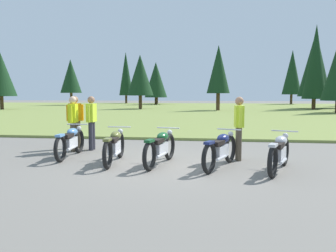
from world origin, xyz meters
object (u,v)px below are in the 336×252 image
at_px(motorcycle_navy, 221,149).
at_px(rider_checking_bike, 73,120).
at_px(rider_in_hivis_vest, 239,124).
at_px(motorcycle_olive, 115,146).
at_px(rider_with_back_turned, 92,120).
at_px(motorcycle_british_green, 160,147).
at_px(motorcycle_sky_blue, 70,141).
at_px(motorcycle_silver, 279,152).
at_px(rider_near_row_end, 75,119).

distance_m(motorcycle_navy, rider_checking_bike, 4.73).
bearing_deg(rider_in_hivis_vest, motorcycle_navy, -116.50).
bearing_deg(motorcycle_olive, rider_in_hivis_vest, 13.65).
xyz_separation_m(rider_with_back_turned, rider_in_hivis_vest, (4.41, -1.08, 0.00)).
bearing_deg(motorcycle_british_green, motorcycle_olive, 176.66).
bearing_deg(motorcycle_navy, motorcycle_sky_blue, 168.67).
distance_m(motorcycle_british_green, rider_with_back_turned, 3.15).
bearing_deg(motorcycle_olive, motorcycle_silver, -5.96).
distance_m(motorcycle_navy, rider_in_hivis_vest, 1.20).
bearing_deg(rider_checking_bike, rider_with_back_turned, 35.39).
distance_m(motorcycle_navy, rider_with_back_turned, 4.46).
bearing_deg(rider_near_row_end, rider_checking_bike, -72.57).
xyz_separation_m(motorcycle_silver, rider_with_back_turned, (-5.23, 2.25, 0.51)).
distance_m(motorcycle_olive, rider_with_back_turned, 2.29).
bearing_deg(rider_near_row_end, rider_with_back_turned, -23.64).
height_order(motorcycle_navy, rider_in_hivis_vest, rider_in_hivis_vest).
xyz_separation_m(motorcycle_sky_blue, rider_with_back_turned, (0.16, 1.24, 0.51)).
bearing_deg(rider_with_back_turned, rider_checking_bike, -144.61).
bearing_deg(motorcycle_sky_blue, motorcycle_british_green, -14.41).
xyz_separation_m(rider_near_row_end, rider_in_hivis_vest, (5.05, -1.36, 0.00)).
height_order(motorcycle_sky_blue, motorcycle_silver, same).
distance_m(rider_near_row_end, rider_in_hivis_vest, 5.23).
distance_m(motorcycle_british_green, motorcycle_silver, 2.80).
xyz_separation_m(motorcycle_sky_blue, rider_near_row_end, (-0.48, 1.52, 0.51)).
height_order(motorcycle_silver, rider_checking_bike, rider_checking_bike).
xyz_separation_m(motorcycle_british_green, motorcycle_silver, (2.78, -0.34, 0.00)).
relative_size(motorcycle_olive, motorcycle_british_green, 1.01).
relative_size(motorcycle_olive, rider_in_hivis_vest, 1.26).
relative_size(motorcycle_navy, rider_checking_bike, 1.19).
bearing_deg(motorcycle_navy, rider_near_row_end, 152.90).
relative_size(motorcycle_silver, rider_with_back_turned, 1.19).
bearing_deg(rider_checking_bike, motorcycle_silver, -18.74).
bearing_deg(rider_with_back_turned, motorcycle_olive, -55.40).
relative_size(motorcycle_sky_blue, motorcycle_british_green, 1.01).
bearing_deg(motorcycle_silver, rider_checking_bike, 161.26).
relative_size(motorcycle_olive, motorcycle_navy, 1.06).
distance_m(motorcycle_silver, rider_checking_bike, 6.03).
relative_size(motorcycle_olive, rider_checking_bike, 1.26).
distance_m(motorcycle_sky_blue, motorcycle_british_green, 2.70).
bearing_deg(rider_near_row_end, motorcycle_navy, -27.10).
distance_m(motorcycle_sky_blue, motorcycle_olive, 1.55).
height_order(motorcycle_sky_blue, rider_in_hivis_vest, rider_in_hivis_vest).
height_order(motorcycle_sky_blue, rider_near_row_end, rider_near_row_end).
distance_m(motorcycle_british_green, rider_checking_bike, 3.36).
bearing_deg(rider_in_hivis_vest, motorcycle_olive, -166.35).
height_order(rider_with_back_turned, rider_checking_bike, same).
height_order(motorcycle_navy, rider_near_row_end, rider_near_row_end).
bearing_deg(motorcycle_silver, motorcycle_sky_blue, 169.32).
relative_size(motorcycle_british_green, motorcycle_navy, 1.04).
xyz_separation_m(motorcycle_navy, motorcycle_silver, (1.31, -0.20, 0.00)).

